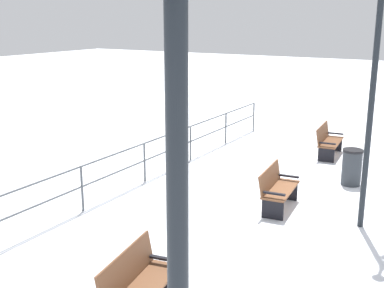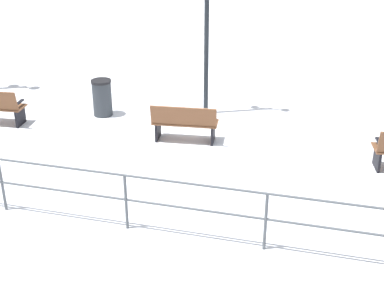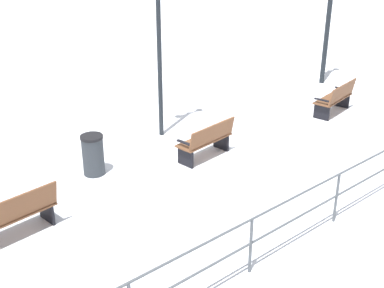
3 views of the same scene
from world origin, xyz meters
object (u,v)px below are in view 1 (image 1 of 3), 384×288
at_px(bench_nearest, 138,284).
at_px(lamppost_middle, 375,65).
at_px(bench_second, 277,188).
at_px(trash_bin, 352,167).
at_px(bench_third, 328,141).
at_px(lamppost_near, 177,211).

distance_m(bench_nearest, lamppost_middle, 5.79).
relative_size(bench_second, trash_bin, 1.64).
bearing_deg(bench_third, bench_nearest, -95.35).
relative_size(bench_nearest, lamppost_middle, 0.31).
bearing_deg(bench_second, trash_bin, 60.81).
xyz_separation_m(lamppost_near, lamppost_middle, (0.00, 6.84, 0.47)).
height_order(bench_second, bench_third, bench_third).
height_order(bench_third, lamppost_near, lamppost_near).
height_order(bench_nearest, bench_second, bench_nearest).
distance_m(bench_third, lamppost_middle, 5.87).
bearing_deg(lamppost_middle, bench_second, 178.35).
xyz_separation_m(bench_second, lamppost_near, (1.80, -6.89, 2.29)).
relative_size(bench_nearest, lamppost_near, 0.35).
height_order(bench_third, trash_bin, bench_third).
bearing_deg(bench_nearest, lamppost_near, -56.62).
bearing_deg(bench_second, lamppost_near, -81.41).
distance_m(bench_nearest, bench_second, 4.74).
relative_size(lamppost_near, trash_bin, 4.91).
xyz_separation_m(bench_third, trash_bin, (1.24, -2.33, -0.01)).
bearing_deg(trash_bin, bench_second, -113.14).
distance_m(bench_nearest, lamppost_near, 3.73).
bearing_deg(bench_nearest, trash_bin, 70.27).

